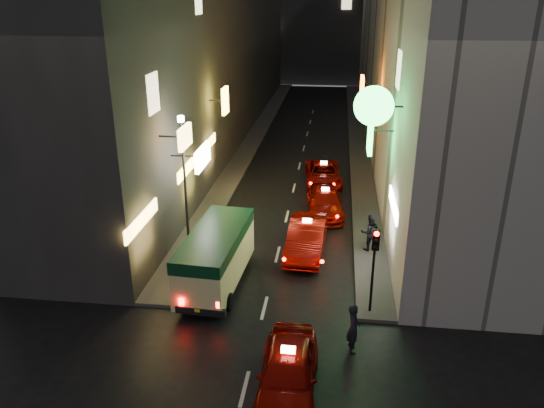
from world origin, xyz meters
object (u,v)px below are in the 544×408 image
at_px(pedestrian_crossing, 353,325).
at_px(traffic_light, 375,252).
at_px(minibus, 216,252).
at_px(taxi_near, 288,369).
at_px(lamp_post, 184,175).

distance_m(pedestrian_crossing, traffic_light, 2.84).
bearing_deg(minibus, taxi_near, -59.67).
bearing_deg(traffic_light, taxi_near, -120.83).
bearing_deg(taxi_near, traffic_light, 59.17).
height_order(pedestrian_crossing, lamp_post, lamp_post).
bearing_deg(lamp_post, taxi_near, -58.43).
relative_size(pedestrian_crossing, traffic_light, 0.58).
relative_size(minibus, traffic_light, 1.62).
distance_m(traffic_light, lamp_post, 9.42).
xyz_separation_m(minibus, taxi_near, (3.51, -5.99, -0.64)).
xyz_separation_m(pedestrian_crossing, lamp_post, (-7.50, 6.72, 2.71)).
distance_m(minibus, traffic_light, 6.47).
bearing_deg(minibus, lamp_post, 123.94).
xyz_separation_m(taxi_near, lamp_post, (-5.53, 9.00, 2.85)).
height_order(taxi_near, pedestrian_crossing, pedestrian_crossing).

